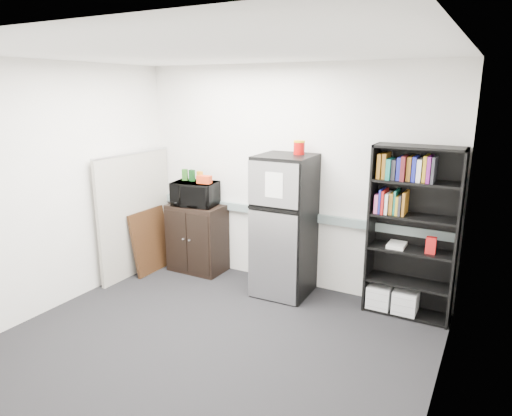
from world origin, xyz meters
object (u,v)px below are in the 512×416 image
(bookshelf, at_px, (411,229))
(cabinet, at_px, (197,238))
(microwave, at_px, (195,194))
(refrigerator, at_px, (284,226))
(cubicle_partition, at_px, (136,213))

(bookshelf, xyz_separation_m, cabinet, (-2.73, -0.07, -0.51))
(bookshelf, xyz_separation_m, microwave, (-2.73, -0.08, 0.10))
(bookshelf, xyz_separation_m, refrigerator, (-1.40, -0.15, -0.13))
(bookshelf, relative_size, cabinet, 2.02)
(bookshelf, distance_m, refrigerator, 1.41)
(bookshelf, relative_size, cubicle_partition, 1.14)
(cubicle_partition, relative_size, refrigerator, 0.97)
(cubicle_partition, bearing_deg, refrigerator, 9.64)
(bookshelf, bearing_deg, cubicle_partition, -171.87)
(cabinet, relative_size, refrigerator, 0.55)
(bookshelf, bearing_deg, microwave, -178.29)
(cubicle_partition, relative_size, microwave, 2.87)
(refrigerator, bearing_deg, microwave, 175.64)
(bookshelf, bearing_deg, refrigerator, -174.06)
(cabinet, height_order, microwave, microwave)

